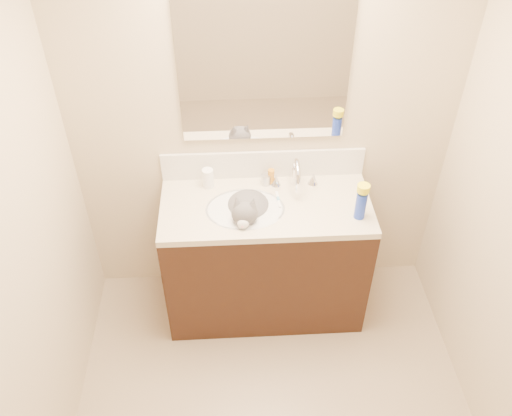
{
  "coord_description": "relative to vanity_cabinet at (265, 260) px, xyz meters",
  "views": [
    {
      "loc": [
        -0.19,
        -1.35,
        2.84
      ],
      "look_at": [
        -0.06,
        0.92,
        0.88
      ],
      "focal_mm": 38.0,
      "sensor_mm": 36.0,
      "label": 1
    }
  ],
  "objects": [
    {
      "name": "spray_cap",
      "position": [
        0.5,
        -0.13,
        0.65
      ],
      "size": [
        0.07,
        0.07,
        0.04
      ],
      "primitive_type": "cylinder",
      "rotation": [
        0.0,
        0.0,
        0.06
      ],
      "color": "yellow",
      "rests_on": "spray_can"
    },
    {
      "name": "counter_slab",
      "position": [
        0.0,
        0.0,
        0.43
      ],
      "size": [
        1.2,
        0.55,
        0.04
      ],
      "primitive_type": "cube",
      "color": "beige",
      "rests_on": "vanity_cabinet"
    },
    {
      "name": "spray_can",
      "position": [
        0.5,
        -0.13,
        0.53
      ],
      "size": [
        0.06,
        0.06,
        0.16
      ],
      "primitive_type": "cylinder",
      "rotation": [
        0.0,
        0.0,
        0.06
      ],
      "color": "#1B36BF",
      "rests_on": "counter_slab"
    },
    {
      "name": "faucet",
      "position": [
        0.18,
        0.14,
        0.54
      ],
      "size": [
        0.28,
        0.2,
        0.21
      ],
      "color": "silver",
      "rests_on": "counter_slab"
    },
    {
      "name": "cat",
      "position": [
        -0.1,
        -0.02,
        0.42
      ],
      "size": [
        0.32,
        0.4,
        0.31
      ],
      "rotation": [
        0.0,
        0.0,
        -0.18
      ],
      "color": "#4F4D4F",
      "rests_on": "basin"
    },
    {
      "name": "mirror",
      "position": [
        0.0,
        0.26,
        1.13
      ],
      "size": [
        0.9,
        0.02,
        0.8
      ],
      "primitive_type": "cube",
      "color": "white",
      "rests_on": "room_shell"
    },
    {
      "name": "silver_jar",
      "position": [
        0.01,
        0.19,
        0.48
      ],
      "size": [
        0.07,
        0.07,
        0.07
      ],
      "primitive_type": "cylinder",
      "rotation": [
        0.0,
        0.0,
        0.36
      ],
      "color": "#B7B7BC",
      "rests_on": "counter_slab"
    },
    {
      "name": "vanity_cabinet",
      "position": [
        0.0,
        0.0,
        0.0
      ],
      "size": [
        1.2,
        0.55,
        0.82
      ],
      "primitive_type": "cube",
      "color": "black",
      "rests_on": "ground"
    },
    {
      "name": "amber_bottle",
      "position": [
        0.04,
        0.2,
        0.5
      ],
      "size": [
        0.04,
        0.04,
        0.1
      ],
      "primitive_type": "cylinder",
      "rotation": [
        0.0,
        0.0,
        0.11
      ],
      "color": "#C77A17",
      "rests_on": "counter_slab"
    },
    {
      "name": "toothbrush",
      "position": [
        0.07,
        0.04,
        0.45
      ],
      "size": [
        0.02,
        0.14,
        0.01
      ],
      "primitive_type": "cube",
      "rotation": [
        0.0,
        0.0,
        0.05
      ],
      "color": "white",
      "rests_on": "counter_slab"
    },
    {
      "name": "toothbrush_head",
      "position": [
        0.07,
        0.04,
        0.46
      ],
      "size": [
        0.02,
        0.03,
        0.01
      ],
      "primitive_type": "cube",
      "rotation": [
        0.0,
        0.0,
        0.05
      ],
      "color": "#5E9EC8",
      "rests_on": "counter_slab"
    },
    {
      "name": "pill_label",
      "position": [
        -0.33,
        0.19,
        0.5
      ],
      "size": [
        0.08,
        0.08,
        0.04
      ],
      "primitive_type": "cylinder",
      "rotation": [
        0.0,
        0.0,
        -0.41
      ],
      "color": "orange",
      "rests_on": "pill_bottle"
    },
    {
      "name": "basin",
      "position": [
        -0.12,
        -0.03,
        0.38
      ],
      "size": [
        0.45,
        0.36,
        0.14
      ],
      "primitive_type": "ellipsoid",
      "color": "silver",
      "rests_on": "vanity_cabinet"
    },
    {
      "name": "backsplash",
      "position": [
        0.0,
        0.26,
        0.54
      ],
      "size": [
        1.2,
        0.02,
        0.18
      ],
      "primitive_type": "cube",
      "color": "silver",
      "rests_on": "counter_slab"
    },
    {
      "name": "pill_bottle",
      "position": [
        -0.33,
        0.19,
        0.51
      ],
      "size": [
        0.08,
        0.08,
        0.12
      ],
      "primitive_type": "cylinder",
      "rotation": [
        0.0,
        0.0,
        -0.41
      ],
      "color": "white",
      "rests_on": "counter_slab"
    },
    {
      "name": "room_shell",
      "position": [
        0.0,
        -0.97,
        1.08
      ],
      "size": [
        2.24,
        2.54,
        2.52
      ],
      "color": "#C4B192",
      "rests_on": "ground"
    }
  ]
}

